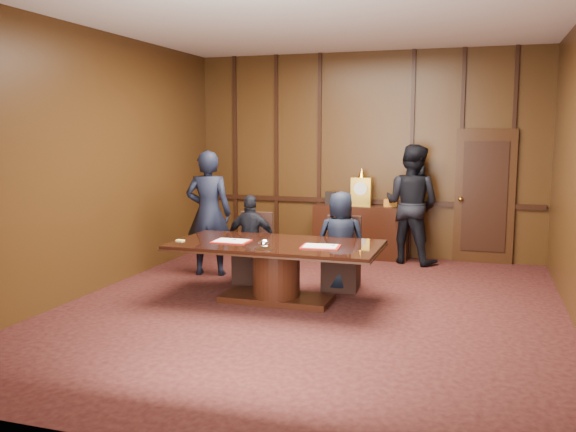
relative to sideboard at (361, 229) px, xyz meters
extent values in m
plane|color=black|center=(0.00, -3.26, -0.49)|extent=(7.00, 7.00, 0.00)
plane|color=silver|center=(0.00, -3.26, 3.01)|extent=(7.00, 7.00, 0.00)
cube|color=black|center=(0.00, 0.24, 1.26)|extent=(6.00, 0.04, 3.50)
cube|color=black|center=(0.00, -6.76, 1.26)|extent=(6.00, 0.04, 3.50)
cube|color=black|center=(-3.00, -3.26, 1.26)|extent=(0.04, 7.00, 3.50)
cube|color=black|center=(0.00, 0.21, 0.46)|extent=(5.90, 0.05, 0.08)
cube|color=black|center=(2.00, 0.20, 0.61)|extent=(0.95, 0.06, 2.20)
sphere|color=gold|center=(1.63, 0.13, 0.56)|extent=(0.08, 0.08, 0.08)
cube|color=black|center=(0.00, 0.00, -0.04)|extent=(1.60, 0.45, 0.90)
cube|color=black|center=(-0.70, 0.00, -0.46)|extent=(0.12, 0.40, 0.06)
cube|color=black|center=(0.70, 0.00, -0.46)|extent=(0.12, 0.40, 0.06)
cube|color=gold|center=(0.00, 0.00, 0.65)|extent=(0.34, 0.18, 0.48)
cylinder|color=white|center=(0.00, -0.10, 0.71)|extent=(0.22, 0.03, 0.22)
cone|color=gold|center=(0.00, 0.00, 0.97)|extent=(0.14, 0.14, 0.16)
cube|color=black|center=(-0.55, 0.02, 0.52)|extent=(0.18, 0.04, 0.22)
cube|color=#C06616|center=(0.50, 0.02, 0.47)|extent=(0.22, 0.12, 0.12)
cube|color=black|center=(-0.49, -3.06, -0.45)|extent=(1.40, 0.60, 0.08)
cylinder|color=black|center=(-0.49, -3.06, -0.10)|extent=(0.60, 0.60, 0.62)
cube|color=black|center=(-0.49, -3.06, 0.22)|extent=(2.62, 1.32, 0.02)
cube|color=black|center=(-0.49, -3.06, 0.24)|extent=(2.60, 1.30, 0.06)
cube|color=#AA160F|center=(-1.06, -3.16, 0.28)|extent=(0.46, 0.33, 0.01)
cube|color=white|center=(-1.06, -3.16, 0.29)|extent=(0.40, 0.28, 0.01)
cube|color=#AA160F|center=(0.11, -3.17, 0.28)|extent=(0.49, 0.37, 0.01)
cube|color=white|center=(0.11, -3.17, 0.29)|extent=(0.42, 0.31, 0.01)
cube|color=white|center=(-0.49, -3.51, 0.28)|extent=(0.20, 0.14, 0.01)
ellipsoid|color=white|center=(-0.49, -3.51, 0.34)|extent=(0.13, 0.13, 0.10)
cube|color=#F0E375|center=(-1.71, -3.31, 0.28)|extent=(0.11, 0.09, 0.01)
cube|color=black|center=(-1.14, -2.21, -0.26)|extent=(0.51, 0.51, 0.46)
cube|color=black|center=(-1.15, -2.00, 0.23)|extent=(0.48, 0.09, 0.55)
cylinder|color=black|center=(-1.34, -2.41, -0.37)|extent=(0.04, 0.04, 0.23)
cylinder|color=black|center=(-0.94, -2.01, -0.37)|extent=(0.04, 0.04, 0.23)
cube|color=black|center=(0.16, -2.21, -0.26)|extent=(0.51, 0.51, 0.46)
cube|color=black|center=(0.15, -2.00, 0.23)|extent=(0.48, 0.09, 0.55)
cylinder|color=black|center=(-0.04, -2.41, -0.37)|extent=(0.04, 0.04, 0.23)
cylinder|color=black|center=(0.36, -2.01, -0.37)|extent=(0.04, 0.04, 0.23)
imported|color=black|center=(-1.14, -2.26, 0.15)|extent=(0.77, 0.38, 1.27)
imported|color=black|center=(0.16, -2.26, 0.20)|extent=(0.74, 0.55, 1.36)
imported|color=black|center=(-1.94, -1.96, 0.45)|extent=(0.76, 0.58, 1.88)
imported|color=black|center=(0.87, -0.16, 0.49)|extent=(1.14, 1.01, 1.95)
camera|label=1|loc=(1.95, -10.22, 1.67)|focal=38.00mm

